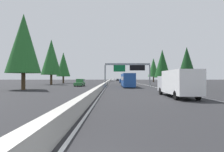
% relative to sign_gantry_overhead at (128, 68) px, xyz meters
% --- Properties ---
extents(ground_plane, '(320.00, 320.00, 0.00)m').
position_rel_sign_gantry_overhead_xyz_m(ground_plane, '(11.88, 6.04, -4.90)').
color(ground_plane, '#262628').
extents(median_barrier, '(180.00, 0.56, 0.90)m').
position_rel_sign_gantry_overhead_xyz_m(median_barrier, '(31.88, 6.34, -4.45)').
color(median_barrier, '#ADAAA3').
rests_on(median_barrier, ground).
extents(shoulder_stripe_right, '(160.00, 0.16, 0.01)m').
position_rel_sign_gantry_overhead_xyz_m(shoulder_stripe_right, '(21.88, -5.48, -4.89)').
color(shoulder_stripe_right, silver).
rests_on(shoulder_stripe_right, ground).
extents(shoulder_stripe_median, '(160.00, 0.16, 0.01)m').
position_rel_sign_gantry_overhead_xyz_m(shoulder_stripe_median, '(21.88, 5.79, -4.89)').
color(shoulder_stripe_median, silver).
rests_on(shoulder_stripe_median, ground).
extents(sign_gantry_overhead, '(0.50, 12.68, 6.16)m').
position_rel_sign_gantry_overhead_xyz_m(sign_gantry_overhead, '(0.00, 0.00, 0.00)').
color(sign_gantry_overhead, gray).
rests_on(sign_gantry_overhead, ground).
extents(box_truck_far_center, '(8.50, 2.40, 2.95)m').
position_rel_sign_gantry_overhead_xyz_m(box_truck_far_center, '(-31.11, -2.91, -3.29)').
color(box_truck_far_center, white).
rests_on(box_truck_far_center, ground).
extents(bus_far_left, '(11.50, 2.55, 3.10)m').
position_rel_sign_gantry_overhead_xyz_m(bus_far_left, '(-8.26, 0.79, -3.18)').
color(bus_far_left, '#1E4793').
rests_on(bus_far_left, ground).
extents(minivan_mid_left, '(5.00, 1.95, 1.69)m').
position_rel_sign_gantry_overhead_xyz_m(minivan_mid_left, '(24.39, 0.46, -3.95)').
color(minivan_mid_left, '#1E4793').
rests_on(minivan_mid_left, ground).
extents(pickup_distant_b, '(5.60, 2.00, 1.86)m').
position_rel_sign_gantry_overhead_xyz_m(pickup_distant_b, '(69.24, 4.02, -3.99)').
color(pickup_distant_b, white).
rests_on(pickup_distant_b, ground).
extents(sedan_mid_right, '(4.40, 1.80, 1.47)m').
position_rel_sign_gantry_overhead_xyz_m(sedan_mid_right, '(75.97, 0.83, -4.22)').
color(sedan_mid_right, black).
rests_on(sedan_mid_right, ground).
extents(oncoming_near, '(5.60, 2.00, 1.86)m').
position_rel_sign_gantry_overhead_xyz_m(oncoming_near, '(-3.60, 12.66, -3.99)').
color(oncoming_near, '#2D6B38').
rests_on(oncoming_near, ground).
extents(conifer_right_near, '(4.81, 4.81, 10.94)m').
position_rel_sign_gantry_overhead_xyz_m(conifer_right_near, '(1.60, -16.80, 1.75)').
color(conifer_right_near, '#4C3823').
rests_on(conifer_right_near, ground).
extents(conifer_right_mid, '(4.45, 4.45, 10.12)m').
position_rel_sign_gantry_overhead_xyz_m(conifer_right_mid, '(1.30, -9.77, 1.24)').
color(conifer_right_mid, '#4C3823').
rests_on(conifer_right_mid, ground).
extents(conifer_right_far, '(5.46, 5.46, 12.42)m').
position_rel_sign_gantry_overhead_xyz_m(conifer_right_far, '(45.82, -16.93, 2.65)').
color(conifer_right_far, '#4C3823').
rests_on(conifer_right_far, ground).
extents(conifer_left_foreground, '(6.00, 6.00, 13.65)m').
position_rel_sign_gantry_overhead_xyz_m(conifer_left_foreground, '(-18.39, 20.20, 3.40)').
color(conifer_left_foreground, '#4C3823').
rests_on(conifer_left_foreground, ground).
extents(conifer_left_near, '(6.26, 6.26, 14.22)m').
position_rel_sign_gantry_overhead_xyz_m(conifer_left_near, '(7.07, 23.51, 3.75)').
color(conifer_left_near, '#4C3823').
rests_on(conifer_left_near, ground).
extents(conifer_left_mid, '(5.38, 5.38, 12.23)m').
position_rel_sign_gantry_overhead_xyz_m(conifer_left_mid, '(22.41, 23.72, 2.54)').
color(conifer_left_mid, '#4C3823').
rests_on(conifer_left_mid, ground).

